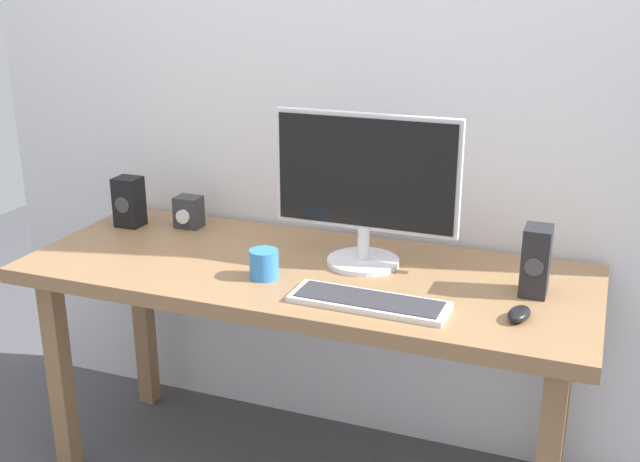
{
  "coord_description": "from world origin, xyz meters",
  "views": [
    {
      "loc": [
        0.81,
        -2.01,
        1.61
      ],
      "look_at": [
        0.05,
        0.0,
        0.87
      ],
      "focal_mm": 43.77,
      "sensor_mm": 36.0,
      "label": 1
    }
  ],
  "objects": [
    {
      "name": "keyboard_primary",
      "position": [
        0.26,
        -0.19,
        0.76
      ],
      "size": [
        0.43,
        0.15,
        0.02
      ],
      "color": "silver",
      "rests_on": "desk"
    },
    {
      "name": "coffee_mug",
      "position": [
        -0.08,
        -0.12,
        0.79
      ],
      "size": [
        0.08,
        0.08,
        0.08
      ],
      "primitive_type": "cylinder",
      "color": "#337FD8",
      "rests_on": "desk"
    },
    {
      "name": "monitor",
      "position": [
        0.15,
        0.09,
        1.0
      ],
      "size": [
        0.56,
        0.22,
        0.46
      ],
      "color": "silver",
      "rests_on": "desk"
    },
    {
      "name": "speaker_right",
      "position": [
        0.66,
        0.04,
        0.85
      ],
      "size": [
        0.07,
        0.1,
        0.19
      ],
      "color": "#232328",
      "rests_on": "desk"
    },
    {
      "name": "wall_back",
      "position": [
        0.0,
        0.38,
        1.5
      ],
      "size": [
        2.7,
        0.04,
        3.0
      ],
      "primitive_type": "cube",
      "color": "silver",
      "rests_on": "ground_plane"
    },
    {
      "name": "speaker_left",
      "position": [
        -0.71,
        0.15,
        0.84
      ],
      "size": [
        0.09,
        0.08,
        0.17
      ],
      "color": "black",
      "rests_on": "desk"
    },
    {
      "name": "desk",
      "position": [
        0.0,
        0.0,
        0.67
      ],
      "size": [
        1.7,
        0.67,
        0.75
      ],
      "color": "#936D47",
      "rests_on": "ground_plane"
    },
    {
      "name": "mouse",
      "position": [
        0.64,
        -0.14,
        0.77
      ],
      "size": [
        0.07,
        0.1,
        0.03
      ],
      "primitive_type": "ellipsoid",
      "rotation": [
        0.0,
        0.0,
        -0.2
      ],
      "color": "black",
      "rests_on": "desk"
    },
    {
      "name": "audio_controller",
      "position": [
        -0.52,
        0.21,
        0.81
      ],
      "size": [
        0.09,
        0.08,
        0.11
      ],
      "color": "#333338",
      "rests_on": "desk"
    }
  ]
}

